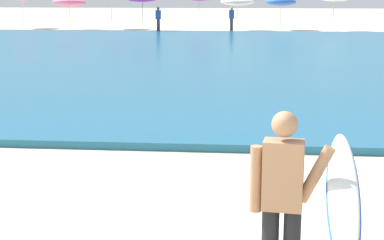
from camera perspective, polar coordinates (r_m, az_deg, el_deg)
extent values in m
cube|color=#1E6084|center=(24.21, 3.02, 5.84)|extent=(120.00, 28.00, 0.14)
cube|color=#9E7051|center=(5.27, 8.43, -5.06)|extent=(0.36, 0.26, 0.60)
sphere|color=#9E7051|center=(5.16, 8.58, -0.39)|extent=(0.22, 0.22, 0.22)
cylinder|color=#9E7051|center=(5.31, 5.93, -5.45)|extent=(0.10, 0.10, 0.58)
cylinder|color=#9E7051|center=(5.28, 11.39, -4.93)|extent=(0.32, 0.14, 0.51)
ellipsoid|color=white|center=(5.28, 13.79, -5.83)|extent=(0.60, 2.86, 0.29)
ellipsoid|color=blue|center=(5.29, 13.78, -6.01)|extent=(0.63, 2.97, 0.25)
cylinder|color=beige|center=(44.44, -15.38, 9.54)|extent=(0.05, 0.05, 2.04)
cylinder|color=beige|center=(41.94, -11.25, 9.37)|extent=(0.05, 0.05, 1.70)
ellipsoid|color=pink|center=(41.91, -11.30, 10.62)|extent=(2.25, 2.28, 0.64)
cylinder|color=beige|center=(42.62, -7.48, 9.79)|extent=(0.05, 0.05, 2.08)
cylinder|color=beige|center=(39.37, -4.60, 9.62)|extent=(0.05, 0.05, 2.01)
cylinder|color=beige|center=(39.99, 0.66, 9.72)|extent=(0.05, 0.05, 2.05)
cylinder|color=beige|center=(40.56, 4.21, 9.53)|extent=(0.05, 0.05, 1.77)
ellipsoid|color=white|center=(40.53, 4.23, 10.88)|extent=(2.20, 2.20, 0.51)
cylinder|color=beige|center=(41.53, 8.22, 9.47)|extent=(0.05, 0.05, 1.74)
ellipsoid|color=blue|center=(41.50, 8.26, 10.77)|extent=(1.98, 2.01, 0.60)
cylinder|color=beige|center=(40.70, 12.97, 9.44)|extent=(0.05, 0.05, 2.02)
cylinder|color=#383842|center=(38.34, -3.14, 8.69)|extent=(0.20, 0.20, 0.84)
cube|color=#2D4CA5|center=(38.31, -3.15, 9.72)|extent=(0.32, 0.20, 0.54)
sphere|color=brown|center=(38.29, -3.16, 10.28)|extent=(0.20, 0.20, 0.20)
cylinder|color=#383842|center=(38.96, 3.68, 8.74)|extent=(0.20, 0.20, 0.84)
cube|color=#2D4CA5|center=(38.93, 3.69, 9.76)|extent=(0.32, 0.20, 0.54)
sphere|color=tan|center=(38.92, 3.70, 10.30)|extent=(0.20, 0.20, 0.20)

